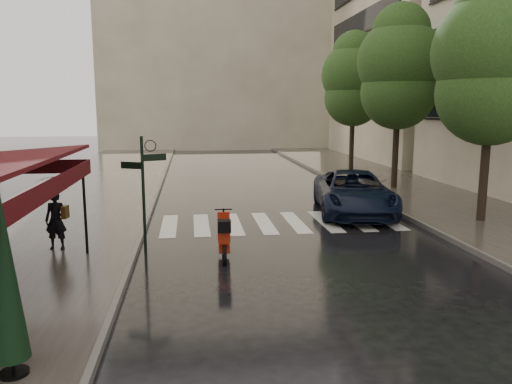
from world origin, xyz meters
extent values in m
plane|color=black|center=(0.00, 0.00, 0.00)|extent=(120.00, 120.00, 0.00)
cube|color=#38332D|center=(-4.50, 12.00, 0.06)|extent=(6.00, 60.00, 0.12)
cube|color=#38332D|center=(10.25, 12.00, 0.06)|extent=(5.50, 60.00, 0.12)
cube|color=#595651|center=(-1.45, 12.00, 0.07)|extent=(0.12, 60.00, 0.16)
cube|color=#595651|center=(7.45, 12.00, 0.07)|extent=(0.12, 60.00, 0.16)
cube|color=silver|center=(-0.70, 6.00, 0.01)|extent=(0.50, 3.20, 0.01)
cube|color=silver|center=(0.35, 6.00, 0.01)|extent=(0.50, 3.20, 0.01)
cube|color=silver|center=(1.40, 6.00, 0.01)|extent=(0.50, 3.20, 0.01)
cube|color=silver|center=(2.45, 6.00, 0.01)|extent=(0.50, 3.20, 0.01)
cube|color=silver|center=(3.50, 6.00, 0.01)|extent=(0.50, 3.20, 0.01)
cube|color=silver|center=(4.55, 6.00, 0.01)|extent=(0.50, 3.20, 0.01)
cube|color=silver|center=(5.60, 6.00, 0.01)|extent=(0.50, 3.20, 0.01)
cube|color=silver|center=(6.65, 6.00, 0.01)|extent=(0.50, 3.20, 0.01)
cube|color=#420914|center=(-2.52, -0.50, 2.35)|extent=(0.04, 7.00, 0.35)
cylinder|color=black|center=(-2.65, 2.75, 1.29)|extent=(0.07, 0.07, 2.35)
cylinder|color=black|center=(-1.20, 3.00, 1.55)|extent=(0.08, 0.08, 3.10)
cube|color=black|center=(-0.90, 3.00, 2.55)|extent=(0.62, 0.26, 0.18)
cube|color=black|center=(-1.48, 3.00, 2.35)|extent=(0.56, 0.29, 0.18)
cube|color=tan|center=(16.50, 26.00, 9.25)|extent=(8.00, 16.00, 18.50)
cube|color=tan|center=(3.00, 38.00, 10.00)|extent=(22.00, 6.00, 20.00)
cylinder|color=black|center=(9.60, 5.00, 2.25)|extent=(0.28, 0.28, 4.26)
sphere|color=#193C16|center=(9.60, 5.00, 4.30)|extent=(3.40, 3.40, 3.40)
sphere|color=#193C16|center=(9.60, 5.00, 5.59)|extent=(3.80, 3.80, 3.80)
sphere|color=#193C16|center=(9.60, 5.00, 6.81)|extent=(2.60, 2.60, 2.60)
cylinder|color=black|center=(9.50, 12.00, 2.36)|extent=(0.28, 0.28, 4.48)
sphere|color=#193C16|center=(9.50, 12.00, 4.52)|extent=(3.40, 3.40, 3.40)
sphere|color=#193C16|center=(9.50, 12.00, 5.88)|extent=(3.80, 3.80, 3.80)
sphere|color=#193C16|center=(9.50, 12.00, 7.16)|extent=(2.60, 2.60, 2.60)
cylinder|color=black|center=(9.70, 19.00, 2.30)|extent=(0.28, 0.28, 4.37)
sphere|color=#193C16|center=(9.70, 19.00, 4.41)|extent=(3.40, 3.40, 3.40)
sphere|color=#193C16|center=(9.70, 19.00, 5.74)|extent=(3.80, 3.80, 3.80)
sphere|color=#193C16|center=(9.70, 19.00, 6.98)|extent=(2.60, 2.60, 2.60)
imported|color=black|center=(-3.50, 3.25, 0.90)|extent=(0.61, 0.44, 1.56)
imported|color=black|center=(-3.50, 3.25, 2.09)|extent=(1.03, 1.05, 0.85)
cube|color=#462F12|center=(-3.26, 3.22, 1.12)|extent=(0.16, 0.30, 0.33)
cylinder|color=black|center=(0.82, 1.71, 0.24)|extent=(0.13, 0.49, 0.49)
cylinder|color=black|center=(0.89, 2.98, 0.24)|extent=(0.13, 0.49, 0.49)
cube|color=maroon|center=(0.86, 2.37, 0.33)|extent=(0.35, 1.33, 0.10)
cube|color=maroon|center=(0.84, 2.12, 0.63)|extent=(0.33, 0.57, 0.28)
cube|color=maroon|center=(0.88, 2.83, 0.71)|extent=(0.33, 0.14, 0.76)
cylinder|color=black|center=(0.89, 2.93, 1.14)|extent=(0.47, 0.06, 0.04)
cube|color=black|center=(0.82, 1.74, 0.97)|extent=(0.34, 0.32, 0.28)
imported|color=black|center=(5.92, 7.17, 0.77)|extent=(3.45, 5.91, 1.54)
cylinder|color=black|center=(-2.48, -3.26, 0.14)|extent=(0.41, 0.41, 0.05)
cylinder|color=black|center=(-2.48, -3.26, 1.50)|extent=(0.05, 0.05, 2.66)
cone|color=black|center=(-2.48, -3.26, 1.63)|extent=(0.50, 0.50, 2.52)
camera|label=1|loc=(0.05, -10.13, 3.83)|focal=35.00mm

